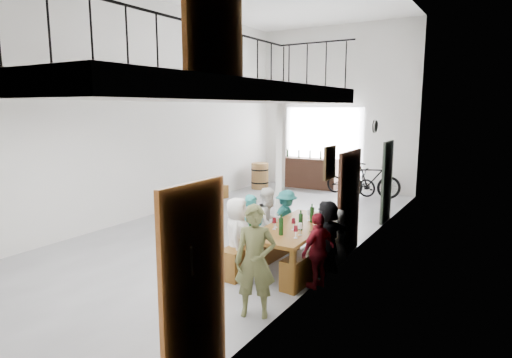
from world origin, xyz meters
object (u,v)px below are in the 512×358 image
Objects in this scene: tasting_table at (296,230)px; bicycle_near at (351,181)px; bench_inner at (262,249)px; oak_barrel at (260,176)px; serving_counter at (309,173)px; side_bench at (208,194)px; host_standing at (255,261)px.

tasting_table is 1.34× the size of bicycle_near.
oak_barrel reaches higher than bench_inner.
serving_counter is (-2.98, 7.20, -0.18)m from tasting_table.
tasting_table is 7.57m from oak_barrel.
side_bench is at bearing 140.43° from tasting_table.
bicycle_near is (-0.65, 6.78, 0.19)m from bench_inner.
bicycle_near is (3.06, 0.59, -0.00)m from oak_barrel.
host_standing reaches higher than bicycle_near.
bicycle_near is (-1.59, 8.56, -0.33)m from host_standing.
bench_inner is at bearing -42.28° from side_bench.
bench_inner reaches higher than side_bench.
host_standing is (0.27, -1.80, 0.06)m from tasting_table.
serving_counter reaches higher than bench_inner.
bench_inner is at bearing -59.06° from oak_barrel.
oak_barrel is 1.74m from serving_counter.
serving_counter reaches higher than tasting_table.
bench_inner is at bearing 93.59° from host_standing.
oak_barrel is at bearing 123.61° from tasting_table.
serving_counter is at bearing 85.61° from host_standing.
oak_barrel is at bearing 82.81° from side_bench.
oak_barrel reaches higher than tasting_table.
side_bench is (-4.03, 3.66, -0.05)m from bench_inner.
serving_counter is (-2.30, 7.22, 0.27)m from bench_inner.
oak_barrel is (-4.38, 6.17, -0.26)m from tasting_table.
host_standing is 0.91× the size of bicycle_near.
side_bench is 3.97m from serving_counter.
bench_inner is 1.30× the size of bicycle_near.
tasting_table is 6.90m from bicycle_near.
oak_barrel reaches higher than side_bench.
bicycle_near is at bearing 96.95° from bench_inner.
serving_counter is 9.57m from host_standing.
serving_counter is at bearing 109.17° from bench_inner.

